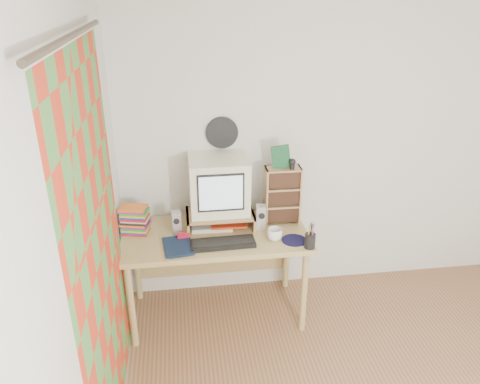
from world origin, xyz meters
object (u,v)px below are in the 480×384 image
object	(u,v)px
crt_monitor	(219,185)
diary	(164,246)
cd_rack	(282,195)
mug	(275,234)
desk	(215,244)
dvd_stack	(134,216)
keyboard	(223,243)

from	to	relation	value
crt_monitor	diary	world-z (taller)	crt_monitor
crt_monitor	cd_rack	size ratio (longest dim) A/B	0.97
crt_monitor	cd_rack	distance (m)	0.50
mug	diary	world-z (taller)	mug
cd_rack	diary	xyz separation A→B (m)	(-0.92, -0.31, -0.20)
desk	dvd_stack	xyz separation A→B (m)	(-0.59, 0.03, 0.27)
dvd_stack	keyboard	bearing A→B (deg)	-10.51
dvd_stack	mug	world-z (taller)	dvd_stack
keyboard	diary	bearing A→B (deg)	178.27
desk	cd_rack	size ratio (longest dim) A/B	3.07
mug	keyboard	bearing A→B (deg)	-175.71
keyboard	desk	bearing A→B (deg)	97.44
cd_rack	mug	xyz separation A→B (m)	(-0.11, -0.28, -0.18)
crt_monitor	dvd_stack	bearing A→B (deg)	-175.25
diary	crt_monitor	bearing A→B (deg)	31.84
dvd_stack	cd_rack	world-z (taller)	cd_rack
cd_rack	mug	world-z (taller)	cd_rack
crt_monitor	diary	bearing A→B (deg)	-142.09
crt_monitor	keyboard	world-z (taller)	crt_monitor
diary	cd_rack	bearing A→B (deg)	12.31
dvd_stack	diary	size ratio (longest dim) A/B	1.11
cd_rack	dvd_stack	bearing A→B (deg)	-177.79
keyboard	dvd_stack	bearing A→B (deg)	154.28
desk	diary	world-z (taller)	diary
diary	desk	bearing A→B (deg)	27.08
crt_monitor	keyboard	distance (m)	0.46
desk	crt_monitor	xyz separation A→B (m)	(0.05, 0.09, 0.46)
dvd_stack	mug	size ratio (longest dim) A/B	2.44
crt_monitor	mug	bearing A→B (deg)	-39.55
keyboard	mug	size ratio (longest dim) A/B	4.10
cd_rack	diary	bearing A→B (deg)	-160.60
dvd_stack	cd_rack	distance (m)	1.14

